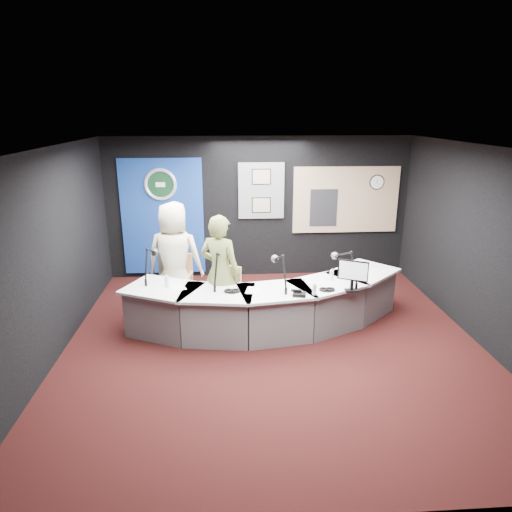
{
  "coord_description": "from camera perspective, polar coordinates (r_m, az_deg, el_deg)",
  "views": [
    {
      "loc": [
        -0.65,
        -5.93,
        3.25
      ],
      "look_at": [
        -0.2,
        0.8,
        1.1
      ],
      "focal_mm": 32.0,
      "sensor_mm": 36.0,
      "label": 1
    }
  ],
  "objects": [
    {
      "name": "wall_left",
      "position": [
        6.64,
        -24.37,
        -0.12
      ],
      "size": [
        0.02,
        6.0,
        2.8
      ],
      "primitive_type": "cube",
      "color": "black",
      "rests_on": "ground"
    },
    {
      "name": "headphones_near",
      "position": [
        6.74,
        8.88,
        -4.14
      ],
      "size": [
        0.19,
        0.19,
        0.03
      ],
      "primitive_type": "torus",
      "color": "black",
      "rests_on": "broadcast_desk"
    },
    {
      "name": "paper_stack",
      "position": [
        6.89,
        -9.76,
        -3.86
      ],
      "size": [
        0.28,
        0.33,
        0.0
      ],
      "primitive_type": "cube",
      "rotation": [
        0.0,
        0.0,
        0.38
      ],
      "color": "white",
      "rests_on": "broadcast_desk"
    },
    {
      "name": "pinboard",
      "position": [
        9.05,
        0.66,
        8.15
      ],
      "size": [
        0.9,
        0.04,
        1.1
      ],
      "primitive_type": "cube",
      "color": "slate",
      "rests_on": "wall_back"
    },
    {
      "name": "boom_mic_b",
      "position": [
        6.82,
        -4.53,
        -1.19
      ],
      "size": [
        0.28,
        0.72,
        0.6
      ],
      "primitive_type": null,
      "color": "black",
      "rests_on": "broadcast_desk"
    },
    {
      "name": "draped_jacket",
      "position": [
        7.95,
        -10.23,
        -1.92
      ],
      "size": [
        0.51,
        0.17,
        0.7
      ],
      "primitive_type": "cube",
      "rotation": [
        0.0,
        0.0,
        -0.14
      ],
      "color": "gray",
      "rests_on": "armchair_left"
    },
    {
      "name": "broadcast_desk",
      "position": [
        7.12,
        1.35,
        -6.16
      ],
      "size": [
        4.5,
        1.9,
        0.75
      ],
      "primitive_type": null,
      "color": "silver",
      "rests_on": "ground"
    },
    {
      "name": "agency_seal",
      "position": [
        9.05,
        -11.87,
        8.73
      ],
      "size": [
        0.63,
        0.07,
        0.63
      ],
      "primitive_type": "torus",
      "rotation": [
        1.57,
        0.0,
        0.0
      ],
      "color": "silver",
      "rests_on": "backdrop_panel"
    },
    {
      "name": "wall_front",
      "position": [
        3.53,
        7.65,
        -14.16
      ],
      "size": [
        6.0,
        0.02,
        2.8
      ],
      "primitive_type": "cube",
      "color": "black",
      "rests_on": "ground"
    },
    {
      "name": "boom_mic_a",
      "position": [
        7.22,
        -13.08,
        -0.54
      ],
      "size": [
        0.19,
        0.74,
        0.6
      ],
      "primitive_type": null,
      "color": "black",
      "rests_on": "broadcast_desk"
    },
    {
      "name": "backdrop_panel",
      "position": [
        9.21,
        -11.58,
        4.78
      ],
      "size": [
        1.6,
        0.05,
        2.3
      ],
      "primitive_type": "cube",
      "color": "navy",
      "rests_on": "wall_back"
    },
    {
      "name": "wall_clock",
      "position": [
        9.46,
        14.88,
        8.9
      ],
      "size": [
        0.28,
        0.01,
        0.28
      ],
      "primitive_type": "cylinder",
      "rotation": [
        1.57,
        0.0,
        0.0
      ],
      "color": "white",
      "rests_on": "booth_window_frame"
    },
    {
      "name": "wall_right",
      "position": [
        7.21,
        26.78,
        0.86
      ],
      "size": [
        0.02,
        6.0,
        2.8
      ],
      "primitive_type": "cube",
      "color": "black",
      "rests_on": "ground"
    },
    {
      "name": "equipment_rack",
      "position": [
        9.27,
        8.44,
        5.98
      ],
      "size": [
        0.55,
        0.02,
        0.75
      ],
      "primitive_type": "cube",
      "color": "black",
      "rests_on": "booth_window_frame"
    },
    {
      "name": "ceiling",
      "position": [
        5.98,
        2.49,
        13.35
      ],
      "size": [
        6.0,
        6.0,
        0.02
      ],
      "primitive_type": "cube",
      "color": "silver",
      "rests_on": "ground"
    },
    {
      "name": "framed_photo_lower",
      "position": [
        9.07,
        0.67,
        6.37
      ],
      "size": [
        0.34,
        0.02,
        0.27
      ],
      "primitive_type": "cube",
      "color": "gray",
      "rests_on": "pinboard"
    },
    {
      "name": "computer_monitor",
      "position": [
        6.69,
        12.0,
        -1.76
      ],
      "size": [
        0.41,
        0.22,
        0.31
      ],
      "primitive_type": "cube",
      "rotation": [
        0.0,
        0.0,
        -0.46
      ],
      "color": "black",
      "rests_on": "broadcast_desk"
    },
    {
      "name": "ground",
      "position": [
        6.79,
        2.18,
        -10.92
      ],
      "size": [
        6.0,
        6.0,
        0.0
      ],
      "primitive_type": "plane",
      "color": "black",
      "rests_on": "ground"
    },
    {
      "name": "person_man",
      "position": [
        7.61,
        -10.14,
        -0.27
      ],
      "size": [
        1.0,
        0.72,
        1.88
      ],
      "primitive_type": "imported",
      "rotation": [
        0.0,
        0.0,
        3.0
      ],
      "color": "beige",
      "rests_on": "ground"
    },
    {
      "name": "headphones_far",
      "position": [
        6.62,
        -3.01,
        -4.37
      ],
      "size": [
        0.2,
        0.2,
        0.03
      ],
      "primitive_type": "torus",
      "color": "black",
      "rests_on": "broadcast_desk"
    },
    {
      "name": "wall_back",
      "position": [
        9.14,
        0.32,
        6.01
      ],
      "size": [
        6.0,
        0.02,
        2.8
      ],
      "primitive_type": "cube",
      "color": "black",
      "rests_on": "ground"
    },
    {
      "name": "person_woman",
      "position": [
        6.96,
        -4.5,
        -2.09
      ],
      "size": [
        0.78,
        0.69,
        1.8
      ],
      "primitive_type": "imported",
      "rotation": [
        0.0,
        0.0,
        2.66
      ],
      "color": "olive",
      "rests_on": "ground"
    },
    {
      "name": "boom_mic_d",
      "position": [
        7.0,
        11.14,
        -0.99
      ],
      "size": [
        0.32,
        0.71,
        0.6
      ],
      "primitive_type": null,
      "color": "black",
      "rests_on": "broadcast_desk"
    },
    {
      "name": "boom_mic_c",
      "position": [
        6.72,
        3.05,
        -1.45
      ],
      "size": [
        0.22,
        0.73,
        0.6
      ],
      "primitive_type": null,
      "color": "black",
      "rests_on": "broadcast_desk"
    },
    {
      "name": "desk_phone",
      "position": [
        6.5,
        5.45,
        -4.78
      ],
      "size": [
        0.21,
        0.18,
        0.05
      ],
      "primitive_type": "cube",
      "rotation": [
        0.0,
        0.0,
        -0.22
      ],
      "color": "black",
      "rests_on": "broadcast_desk"
    },
    {
      "name": "armchair_left",
      "position": [
        7.75,
        -9.98,
        -3.15
      ],
      "size": [
        0.67,
        0.67,
        1.06
      ],
      "primitive_type": null,
      "rotation": [
        0.0,
        0.0,
        -0.14
      ],
      "color": "tan",
      "rests_on": "ground"
    },
    {
      "name": "notepad",
      "position": [
        6.67,
        -0.35,
        -4.31
      ],
      "size": [
        0.25,
        0.32,
        0.0
      ],
      "primitive_type": "cube",
      "rotation": [
        0.0,
        0.0,
        -0.21
      ],
      "color": "white",
      "rests_on": "broadcast_desk"
    },
    {
      "name": "booth_glow",
      "position": [
        9.36,
        11.17,
        6.89
      ],
      "size": [
        2.0,
        0.02,
        1.2
      ],
      "primitive_type": "cube",
      "color": "#D3AC85",
      "rests_on": "booth_window_frame"
    },
    {
      "name": "framed_photo_upper",
      "position": [
        8.98,
        0.68,
        9.88
      ],
      "size": [
        0.34,
        0.02,
        0.27
      ],
      "primitive_type": "cube",
      "color": "gray",
      "rests_on": "pinboard"
    },
    {
      "name": "armchair_right",
      "position": [
        7.13,
        -4.41,
        -5.7
      ],
      "size": [
        0.66,
        0.66,
        0.85
      ],
      "primitive_type": null,
      "rotation": [
        0.0,
        0.0,
        -0.53
      ],
      "color": "tan",
      "rests_on": "ground"
    },
    {
      "name": "water_bottles",
      "position": [
        6.69,
        -0.56,
        -3.44
      ],
      "size": [
        2.57,
        0.61,
        0.18
      ],
      "primitive_type": null,
      "color": "silver",
      "rests_on": "broadcast_desk"
    },
    {
      "name": "seal_center",
      "position": [
        9.05,
        -11.87,
        8.74
      ],
      "size": [
        0.48,
        0.01,
        0.48
      ],
      "primitive_type": "cylinder",
      "rotation": [
        1.57,
        0.0,
        0.0
      ],
      "color": "#0D3219",
      "rests_on": "backdrop_panel"
    },
    {
      "name": "booth_window_frame",
      "position": [
        9.37,
        11.15,
        6.9
      ],
      "size": [
        2.12,
        0.06,
        1.32
      ],
      "primitive_type": "cube",
      "color": "tan",
      "rests_on": "wall_back"
    }
  ]
}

